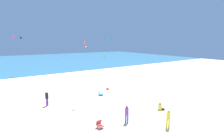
% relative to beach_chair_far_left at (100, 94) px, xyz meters
% --- Properties ---
extents(ground_plane, '(120.00, 120.00, 0.00)m').
position_rel_beach_chair_far_left_xyz_m(ground_plane, '(-0.04, 0.63, -0.23)').
color(ground_plane, beige).
extents(ocean_water, '(120.00, 60.00, 0.05)m').
position_rel_beach_chair_far_left_xyz_m(ocean_water, '(-0.04, 48.61, -0.21)').
color(ocean_water, teal).
rests_on(ocean_water, ground_plane).
extents(beach_chair_far_left, '(0.78, 0.70, 0.53)m').
position_rel_beach_chair_far_left_xyz_m(beach_chair_far_left, '(0.00, 0.00, 0.00)').
color(beach_chair_far_left, '#2370B2').
rests_on(beach_chair_far_left, ground_plane).
extents(beach_chair_near_camera, '(0.52, 0.59, 0.66)m').
position_rel_beach_chair_far_left_xyz_m(beach_chair_near_camera, '(-4.14, -7.23, 0.07)').
color(beach_chair_near_camera, '#D13D3D').
rests_on(beach_chair_near_camera, ground_plane).
extents(cooler_box, '(0.56, 0.58, 0.28)m').
position_rel_beach_chair_far_left_xyz_m(cooler_box, '(2.30, 1.85, -0.09)').
color(cooler_box, red).
rests_on(cooler_box, ground_plane).
extents(person_0, '(0.48, 0.48, 1.70)m').
position_rel_beach_chair_far_left_xyz_m(person_0, '(-6.71, 0.13, 0.75)').
color(person_0, purple).
rests_on(person_0, ground_plane).
extents(person_1, '(0.45, 0.45, 1.60)m').
position_rel_beach_chair_far_left_xyz_m(person_1, '(0.53, -10.40, 0.69)').
color(person_1, yellow).
rests_on(person_1, ground_plane).
extents(person_2, '(0.45, 0.45, 1.59)m').
position_rel_beach_chair_far_left_xyz_m(person_2, '(-1.76, -7.84, 0.69)').
color(person_2, blue).
rests_on(person_2, ground_plane).
extents(person_3, '(0.73, 0.66, 0.82)m').
position_rel_beach_chair_far_left_xyz_m(person_3, '(2.95, -7.57, 0.07)').
color(person_3, yellow).
rests_on(person_3, ground_plane).
extents(kite_red, '(0.26, 0.68, 1.15)m').
position_rel_beach_chair_far_left_xyz_m(kite_red, '(-2.69, -1.31, 6.58)').
color(kite_red, red).
extents(kite_green, '(0.28, 0.52, 0.90)m').
position_rel_beach_chair_far_left_xyz_m(kite_green, '(7.05, 10.73, 3.83)').
color(kite_green, green).
extents(kite_white, '(0.58, 0.53, 1.28)m').
position_rel_beach_chair_far_left_xyz_m(kite_white, '(7.77, 21.29, 5.57)').
color(kite_white, white).
extents(kite_teal, '(0.65, 0.82, 1.20)m').
position_rel_beach_chair_far_left_xyz_m(kite_teal, '(13.47, 18.14, 7.87)').
color(kite_teal, '#1EADAD').
extents(kite_magenta, '(0.52, 0.15, 0.86)m').
position_rel_beach_chair_far_left_xyz_m(kite_magenta, '(-8.82, 11.69, 7.60)').
color(kite_magenta, '#DB3DA8').
extents(kite_black, '(0.60, 0.53, 0.99)m').
position_rel_beach_chair_far_left_xyz_m(kite_black, '(-7.02, 20.87, 7.75)').
color(kite_black, black).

